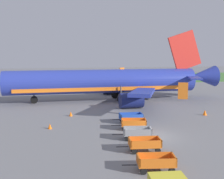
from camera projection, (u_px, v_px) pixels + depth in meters
name	position (u px, v px, depth m)	size (l,w,h in m)	color
ground_plane	(152.00, 136.00, 28.15)	(220.00, 220.00, 0.00)	slate
grass_strip	(89.00, 79.00, 84.23)	(220.00, 28.00, 0.06)	#477A38
airplane	(109.00, 82.00, 47.28)	(37.57, 30.29, 11.34)	#28389E
baggage_cart_nearest	(156.00, 162.00, 19.97)	(3.62, 1.72, 1.07)	orange
baggage_cart_second_in_row	(145.00, 144.00, 23.81)	(3.60, 1.61, 1.07)	orange
baggage_cart_third_in_row	(137.00, 133.00, 27.06)	(3.62, 1.78, 1.07)	gray
baggage_cart_fourth_in_row	(134.00, 124.00, 30.41)	(3.62, 1.81, 1.07)	orange
baggage_cart_far_end	(131.00, 118.00, 33.15)	(3.56, 1.44, 1.07)	#234CB2
traffic_cone_near_plane	(71.00, 114.00, 36.60)	(0.44, 0.44, 0.58)	orange
traffic_cone_mid_apron	(205.00, 113.00, 37.10)	(0.51, 0.51, 0.67)	orange
traffic_cone_by_carts	(50.00, 126.00, 30.70)	(0.42, 0.42, 0.55)	orange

